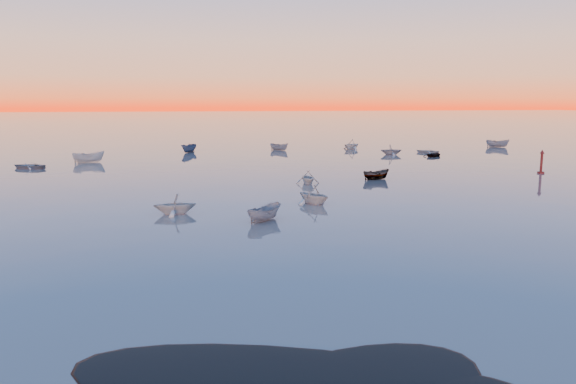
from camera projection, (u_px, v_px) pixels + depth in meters
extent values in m
plane|color=#665B55|center=(205.00, 143.00, 115.22)|extent=(600.00, 600.00, 0.00)
imported|color=slate|center=(264.00, 221.00, 41.76)|extent=(3.36, 3.57, 1.19)
imported|color=silver|center=(314.00, 203.00, 48.64)|extent=(3.92, 3.28, 1.26)
cylinder|color=#4D1210|center=(541.00, 173.00, 68.37)|extent=(0.84, 0.84, 0.28)
cylinder|color=#4D1210|center=(541.00, 163.00, 68.18)|extent=(0.30, 0.30, 2.42)
cone|color=#4D1210|center=(542.00, 152.00, 67.94)|extent=(0.56, 0.56, 0.47)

